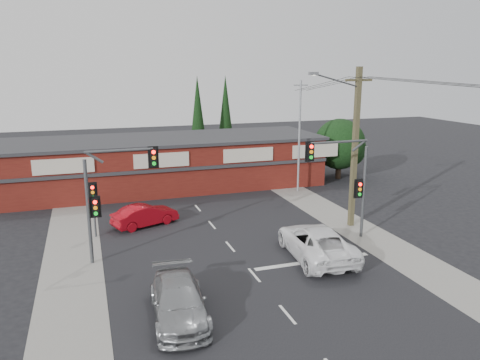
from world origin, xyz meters
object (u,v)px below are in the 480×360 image
object	(u,v)px
silver_suv	(179,301)
utility_pole	(353,143)
red_sedan	(145,215)
shop_building	(166,162)
white_suv	(316,242)

from	to	relation	value
silver_suv	utility_pole	xyz separation A→B (m)	(12.64, 7.87, 4.64)
red_sedan	shop_building	xyz separation A→B (m)	(3.09, 9.82, 1.44)
shop_building	silver_suv	bearing A→B (deg)	-98.55
white_suv	shop_building	size ratio (longest dim) A/B	0.23
silver_suv	utility_pole	bearing A→B (deg)	36.65
utility_pole	white_suv	bearing A→B (deg)	-138.17
white_suv	utility_pole	distance (m)	7.49
red_sedan	shop_building	bearing A→B (deg)	-38.16
red_sedan	shop_building	distance (m)	10.39
red_sedan	utility_pole	bearing A→B (deg)	-129.23
white_suv	silver_suv	world-z (taller)	white_suv
shop_building	utility_pole	size ratio (longest dim) A/B	2.73
white_suv	silver_suv	xyz separation A→B (m)	(-8.21, -3.91, -0.10)
shop_building	red_sedan	bearing A→B (deg)	-107.48
red_sedan	white_suv	bearing A→B (deg)	-156.13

